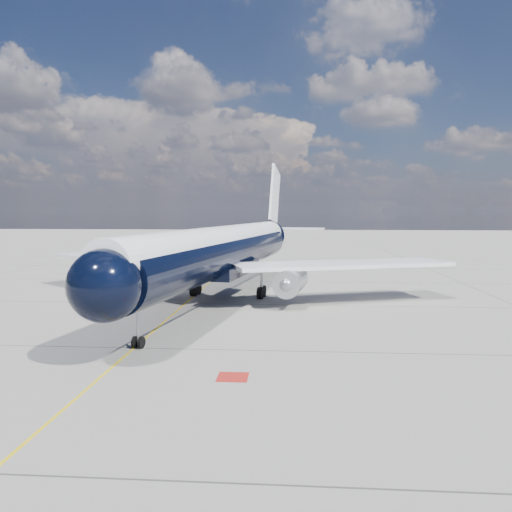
# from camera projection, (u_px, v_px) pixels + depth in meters

# --- Properties ---
(ground) EXTENTS (320.00, 320.00, 0.00)m
(ground) POSITION_uv_depth(u_px,v_px,m) (217.00, 276.00, 65.92)
(ground) COLOR gray
(ground) RESTS_ON ground
(taxiway_centerline) EXTENTS (0.16, 160.00, 0.01)m
(taxiway_centerline) POSITION_uv_depth(u_px,v_px,m) (211.00, 281.00, 60.95)
(taxiway_centerline) COLOR #E1B80B
(taxiway_centerline) RESTS_ON ground
(red_marking) EXTENTS (1.60, 1.60, 0.01)m
(red_marking) POSITION_uv_depth(u_px,v_px,m) (233.00, 377.00, 25.70)
(red_marking) COLOR maroon
(red_marking) RESTS_ON ground
(main_airliner) EXTENTS (42.61, 52.38, 15.19)m
(main_airliner) POSITION_uv_depth(u_px,v_px,m) (227.00, 250.00, 49.23)
(main_airliner) COLOR black
(main_airliner) RESTS_ON ground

